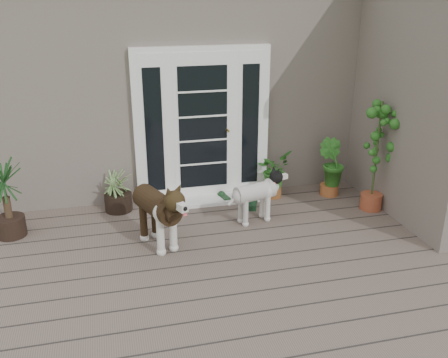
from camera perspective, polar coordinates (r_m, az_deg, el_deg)
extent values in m
cube|color=#6B5B4C|center=(5.49, 4.46, -11.15)|extent=(6.20, 4.60, 0.12)
cube|color=#665E54|center=(8.89, -3.92, 11.80)|extent=(7.40, 4.00, 3.10)
cube|color=white|center=(6.96, -2.49, 6.20)|extent=(1.90, 0.14, 2.15)
cube|color=white|center=(7.12, -2.03, -2.40)|extent=(1.60, 0.40, 0.05)
imported|color=#205819|center=(7.21, 5.72, 0.25)|extent=(0.69, 0.69, 0.62)
imported|color=#164D17|center=(7.40, 12.11, 0.48)|extent=(0.59, 0.59, 0.62)
imported|color=#214C15|center=(7.68, 17.14, 0.34)|extent=(0.47, 0.47, 0.52)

